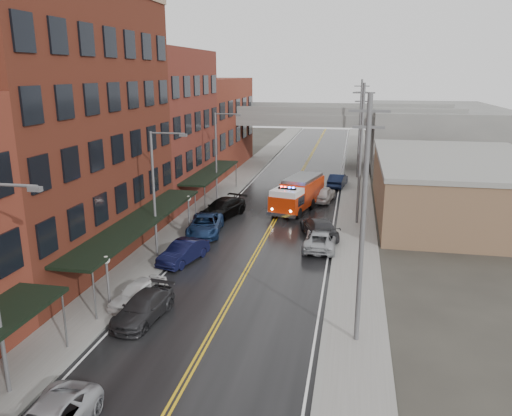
{
  "coord_description": "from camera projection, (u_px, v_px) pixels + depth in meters",
  "views": [
    {
      "loc": [
        6.61,
        -7.5,
        12.84
      ],
      "look_at": [
        -0.34,
        27.8,
        3.0
      ],
      "focal_mm": 35.0,
      "sensor_mm": 36.0,
      "label": 1
    }
  ],
  "objects": [
    {
      "name": "road",
      "position": [
        265.0,
        237.0,
        40.11
      ],
      "size": [
        11.0,
        160.0,
        0.02
      ],
      "primitive_type": "cube",
      "color": "black",
      "rests_on": "ground"
    },
    {
      "name": "sidewalk_left",
      "position": [
        179.0,
        231.0,
        41.45
      ],
      "size": [
        3.0,
        160.0,
        0.15
      ],
      "primitive_type": "cube",
      "color": "slate",
      "rests_on": "ground"
    },
    {
      "name": "sidewalk_right",
      "position": [
        358.0,
        242.0,
        38.73
      ],
      "size": [
        3.0,
        160.0,
        0.15
      ],
      "primitive_type": "cube",
      "color": "slate",
      "rests_on": "ground"
    },
    {
      "name": "curb_left",
      "position": [
        198.0,
        232.0,
        41.14
      ],
      "size": [
        0.3,
        160.0,
        0.15
      ],
      "primitive_type": "cube",
      "color": "gray",
      "rests_on": "ground"
    },
    {
      "name": "curb_right",
      "position": [
        336.0,
        241.0,
        39.04
      ],
      "size": [
        0.3,
        160.0,
        0.15
      ],
      "primitive_type": "cube",
      "color": "gray",
      "rests_on": "ground"
    },
    {
      "name": "brick_building_b",
      "position": [
        54.0,
        131.0,
        33.59
      ],
      "size": [
        9.0,
        20.0,
        18.0
      ],
      "primitive_type": "cube",
      "color": "#4D1C14",
      "rests_on": "ground"
    },
    {
      "name": "brick_building_c",
      "position": [
        155.0,
        126.0,
        50.54
      ],
      "size": [
        9.0,
        15.0,
        15.0
      ],
      "primitive_type": "cube",
      "color": "maroon",
      "rests_on": "ground"
    },
    {
      "name": "brick_building_far",
      "position": [
        205.0,
        124.0,
        67.5
      ],
      "size": [
        9.0,
        20.0,
        12.0
      ],
      "primitive_type": "cube",
      "color": "maroon",
      "rests_on": "ground"
    },
    {
      "name": "tan_building",
      "position": [
        455.0,
        188.0,
        45.93
      ],
      "size": [
        14.0,
        22.0,
        5.0
      ],
      "primitive_type": "cube",
      "color": "brown",
      "rests_on": "ground"
    },
    {
      "name": "right_far_block",
      "position": [
        433.0,
        134.0,
        73.56
      ],
      "size": [
        18.0,
        30.0,
        8.0
      ],
      "primitive_type": "cube",
      "color": "slate",
      "rests_on": "ground"
    },
    {
      "name": "awning_1",
      "position": [
        140.0,
        221.0,
        34.09
      ],
      "size": [
        2.6,
        18.0,
        3.09
      ],
      "color": "black",
      "rests_on": "ground"
    },
    {
      "name": "awning_2",
      "position": [
        211.0,
        172.0,
        50.65
      ],
      "size": [
        2.6,
        13.0,
        3.09
      ],
      "color": "black",
      "rests_on": "ground"
    },
    {
      "name": "globe_lamp_1",
      "position": [
        107.0,
        270.0,
        27.44
      ],
      "size": [
        0.44,
        0.44,
        3.12
      ],
      "color": "#59595B",
      "rests_on": "ground"
    },
    {
      "name": "globe_lamp_2",
      "position": [
        188.0,
        205.0,
        40.69
      ],
      "size": [
        0.44,
        0.44,
        3.12
      ],
      "color": "#59595B",
      "rests_on": "ground"
    },
    {
      "name": "street_lamp_1",
      "position": [
        157.0,
        187.0,
        34.28
      ],
      "size": [
        2.64,
        0.22,
        9.0
      ],
      "color": "#59595B",
      "rests_on": "ground"
    },
    {
      "name": "street_lamp_2",
      "position": [
        218.0,
        152.0,
        49.42
      ],
      "size": [
        2.64,
        0.22,
        9.0
      ],
      "color": "#59595B",
      "rests_on": "ground"
    },
    {
      "name": "utility_pole_0",
      "position": [
        363.0,
        219.0,
        22.91
      ],
      "size": [
        1.8,
        0.24,
        12.0
      ],
      "color": "#59595B",
      "rests_on": "ground"
    },
    {
      "name": "utility_pole_1",
      "position": [
        361.0,
        152.0,
        41.84
      ],
      "size": [
        1.8,
        0.24,
        12.0
      ],
      "color": "#59595B",
      "rests_on": "ground"
    },
    {
      "name": "utility_pole_2",
      "position": [
        360.0,
        127.0,
        60.76
      ],
      "size": [
        1.8,
        0.24,
        12.0
      ],
      "color": "#59595B",
      "rests_on": "ground"
    },
    {
      "name": "overpass",
      "position": [
        306.0,
        123.0,
        68.81
      ],
      "size": [
        40.0,
        10.0,
        7.5
      ],
      "color": "slate",
      "rests_on": "ground"
    },
    {
      "name": "fire_truck",
      "position": [
        298.0,
        193.0,
        47.62
      ],
      "size": [
        4.84,
        8.69,
        3.03
      ],
      "rotation": [
        0.0,
        0.0,
        -0.24
      ],
      "color": "#B62708",
      "rests_on": "ground"
    },
    {
      "name": "parked_car_left_3",
      "position": [
        143.0,
        308.0,
        26.62
      ],
      "size": [
        2.4,
        4.87,
        1.36
      ],
      "primitive_type": "imported",
      "rotation": [
        0.0,
        0.0,
        -0.11
      ],
      "color": "#252527",
      "rests_on": "ground"
    },
    {
      "name": "parked_car_left_4",
      "position": [
        139.0,
        293.0,
        28.36
      ],
      "size": [
        2.52,
        4.37,
        1.4
      ],
      "primitive_type": "imported",
      "rotation": [
        0.0,
        0.0,
        -0.22
      ],
      "color": "white",
      "rests_on": "ground"
    },
    {
      "name": "parked_car_left_5",
      "position": [
        183.0,
        252.0,
        34.66
      ],
      "size": [
        2.72,
        4.81,
        1.5
      ],
      "primitive_type": "imported",
      "rotation": [
        0.0,
        0.0,
        -0.26
      ],
      "color": "black",
      "rests_on": "ground"
    },
    {
      "name": "parked_car_left_6",
      "position": [
        205.0,
        225.0,
        40.72
      ],
      "size": [
        3.34,
        5.86,
        1.54
      ],
      "primitive_type": "imported",
      "rotation": [
        0.0,
        0.0,
        0.15
      ],
      "color": "navy",
      "rests_on": "ground"
    },
    {
      "name": "parked_car_left_7",
      "position": [
        222.0,
        209.0,
        45.33
      ],
      "size": [
        3.95,
        6.2,
        1.67
      ],
      "primitive_type": "imported",
      "rotation": [
        0.0,
        0.0,
        -0.3
      ],
      "color": "black",
      "rests_on": "ground"
    },
    {
      "name": "parked_car_right_0",
      "position": [
        321.0,
        239.0,
        37.37
      ],
      "size": [
        2.47,
        5.18,
        1.43
      ],
      "primitive_type": "imported",
      "rotation": [
        0.0,
        0.0,
        3.12
      ],
      "color": "#9B9FA3",
      "rests_on": "ground"
    },
    {
      "name": "parked_car_right_1",
      "position": [
        319.0,
        227.0,
        39.89
      ],
      "size": [
        3.88,
        6.06,
        1.64
      ],
      "primitive_type": "imported",
      "rotation": [
        0.0,
        0.0,
        3.45
      ],
      "color": "#2A2A2D",
      "rests_on": "ground"
    },
    {
      "name": "parked_car_right_2",
      "position": [
        323.0,
        194.0,
        50.99
      ],
      "size": [
        2.61,
        4.96,
        1.61
      ],
      "primitive_type": "imported",
      "rotation": [
        0.0,
        0.0,
        2.99
      ],
      "color": "white",
      "rests_on": "ground"
    },
    {
      "name": "parked_car_right_3",
      "position": [
        338.0,
        180.0,
        57.31
      ],
      "size": [
        2.29,
        4.95,
        1.57
      ],
      "primitive_type": "imported",
      "rotation": [
        0.0,
        0.0,
        3.01
      ],
      "color": "black",
      "rests_on": "ground"
    }
  ]
}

